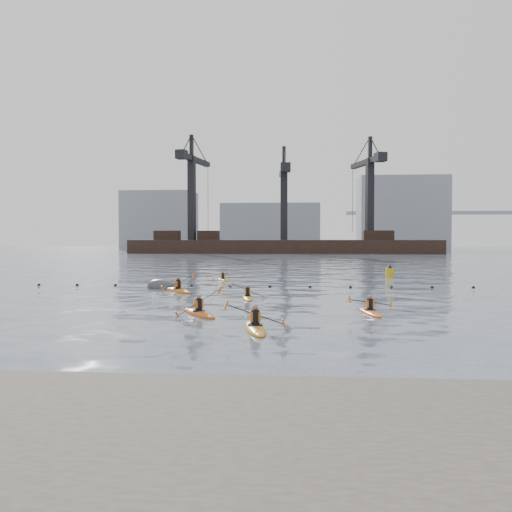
{
  "coord_description": "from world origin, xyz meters",
  "views": [
    {
      "loc": [
        2.98,
        -18.09,
        3.75
      ],
      "look_at": [
        0.96,
        9.0,
        2.8
      ],
      "focal_mm": 38.0,
      "sensor_mm": 36.0,
      "label": 1
    }
  ],
  "objects_px": {
    "kayaker_0": "(199,312)",
    "kayaker_3": "(248,297)",
    "kayaker_2": "(178,290)",
    "kayaker_5": "(223,279)",
    "kayaker_1": "(255,327)",
    "nav_buoy": "(390,273)",
    "mooring_buoy": "(164,288)",
    "kayaker_4": "(370,311)"
  },
  "relations": [
    {
      "from": "kayaker_0",
      "to": "kayaker_3",
      "type": "distance_m",
      "value": 7.11
    },
    {
      "from": "kayaker_2",
      "to": "kayaker_5",
      "type": "xyz_separation_m",
      "value": [
        1.79,
        9.55,
        -0.02
      ]
    },
    {
      "from": "kayaker_1",
      "to": "nav_buoy",
      "type": "bearing_deg",
      "value": 59.75
    },
    {
      "from": "kayaker_3",
      "to": "mooring_buoy",
      "type": "height_order",
      "value": "kayaker_3"
    },
    {
      "from": "nav_buoy",
      "to": "kayaker_0",
      "type": "bearing_deg",
      "value": -117.72
    },
    {
      "from": "kayaker_0",
      "to": "nav_buoy",
      "type": "height_order",
      "value": "kayaker_0"
    },
    {
      "from": "kayaker_0",
      "to": "kayaker_4",
      "type": "relative_size",
      "value": 1.01
    },
    {
      "from": "kayaker_3",
      "to": "nav_buoy",
      "type": "xyz_separation_m",
      "value": [
        11.67,
        18.63,
        0.34
      ]
    },
    {
      "from": "kayaker_1",
      "to": "mooring_buoy",
      "type": "xyz_separation_m",
      "value": [
        -8.08,
        17.44,
        -0.11
      ]
    },
    {
      "from": "kayaker_1",
      "to": "nav_buoy",
      "type": "xyz_separation_m",
      "value": [
        10.36,
        29.64,
        0.32
      ]
    },
    {
      "from": "mooring_buoy",
      "to": "kayaker_3",
      "type": "bearing_deg",
      "value": -43.51
    },
    {
      "from": "kayaker_2",
      "to": "kayaker_4",
      "type": "bearing_deg",
      "value": -77.61
    },
    {
      "from": "kayaker_3",
      "to": "kayaker_4",
      "type": "xyz_separation_m",
      "value": [
        6.58,
        -5.85,
        0.0
      ]
    },
    {
      "from": "kayaker_4",
      "to": "nav_buoy",
      "type": "height_order",
      "value": "nav_buoy"
    },
    {
      "from": "kayaker_0",
      "to": "mooring_buoy",
      "type": "xyz_separation_m",
      "value": [
        -5.03,
        13.32,
        -0.11
      ]
    },
    {
      "from": "kayaker_4",
      "to": "mooring_buoy",
      "type": "distance_m",
      "value": 18.14
    },
    {
      "from": "kayaker_1",
      "to": "kayaker_4",
      "type": "xyz_separation_m",
      "value": [
        5.27,
        5.16,
        -0.01
      ]
    },
    {
      "from": "kayaker_5",
      "to": "kayaker_2",
      "type": "bearing_deg",
      "value": -123.5
    },
    {
      "from": "kayaker_3",
      "to": "kayaker_1",
      "type": "bearing_deg",
      "value": -91.9
    },
    {
      "from": "kayaker_5",
      "to": "mooring_buoy",
      "type": "xyz_separation_m",
      "value": [
        -3.38,
        -7.21,
        -0.09
      ]
    },
    {
      "from": "kayaker_1",
      "to": "kayaker_3",
      "type": "height_order",
      "value": "kayaker_1"
    },
    {
      "from": "kayaker_2",
      "to": "mooring_buoy",
      "type": "relative_size",
      "value": 1.36
    },
    {
      "from": "kayaker_1",
      "to": "kayaker_4",
      "type": "relative_size",
      "value": 1.14
    },
    {
      "from": "nav_buoy",
      "to": "kayaker_1",
      "type": "bearing_deg",
      "value": -109.26
    },
    {
      "from": "kayaker_2",
      "to": "kayaker_5",
      "type": "height_order",
      "value": "kayaker_2"
    },
    {
      "from": "kayaker_3",
      "to": "mooring_buoy",
      "type": "relative_size",
      "value": 1.26
    },
    {
      "from": "kayaker_2",
      "to": "nav_buoy",
      "type": "height_order",
      "value": "nav_buoy"
    },
    {
      "from": "kayaker_5",
      "to": "nav_buoy",
      "type": "distance_m",
      "value": 15.87
    },
    {
      "from": "nav_buoy",
      "to": "kayaker_5",
      "type": "bearing_deg",
      "value": -161.66
    },
    {
      "from": "kayaker_3",
      "to": "kayaker_4",
      "type": "distance_m",
      "value": 8.8
    },
    {
      "from": "kayaker_2",
      "to": "nav_buoy",
      "type": "xyz_separation_m",
      "value": [
        16.85,
        14.54,
        0.32
      ]
    },
    {
      "from": "mooring_buoy",
      "to": "kayaker_2",
      "type": "bearing_deg",
      "value": -55.77
    },
    {
      "from": "mooring_buoy",
      "to": "nav_buoy",
      "type": "bearing_deg",
      "value": 33.5
    },
    {
      "from": "kayaker_0",
      "to": "kayaker_5",
      "type": "height_order",
      "value": "kayaker_0"
    },
    {
      "from": "kayaker_0",
      "to": "nav_buoy",
      "type": "xyz_separation_m",
      "value": [
        13.41,
        25.53,
        0.32
      ]
    },
    {
      "from": "kayaker_2",
      "to": "nav_buoy",
      "type": "bearing_deg",
      "value": 3.4
    },
    {
      "from": "kayaker_0",
      "to": "kayaker_2",
      "type": "xyz_separation_m",
      "value": [
        -3.44,
        10.98,
        0.01
      ]
    },
    {
      "from": "kayaker_2",
      "to": "mooring_buoy",
      "type": "distance_m",
      "value": 2.83
    },
    {
      "from": "kayaker_3",
      "to": "kayaker_4",
      "type": "height_order",
      "value": "kayaker_3"
    },
    {
      "from": "kayaker_3",
      "to": "nav_buoy",
      "type": "bearing_deg",
      "value": 49.25
    },
    {
      "from": "kayaker_1",
      "to": "kayaker_5",
      "type": "relative_size",
      "value": 1.3
    },
    {
      "from": "kayaker_0",
      "to": "kayaker_2",
      "type": "relative_size",
      "value": 0.98
    }
  ]
}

